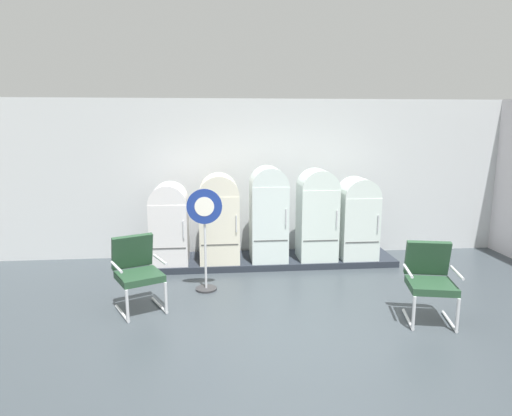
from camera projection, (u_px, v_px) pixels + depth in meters
name	position (u px, v px, depth m)	size (l,w,h in m)	color
ground	(295.00, 347.00, 5.06)	(12.00, 10.00, 0.05)	#363E44
back_wall	(261.00, 178.00, 8.36)	(11.76, 0.12, 2.91)	silver
display_plinth	(264.00, 260.00, 8.01)	(4.61, 0.95, 0.11)	#252A34
refrigerator_0	(169.00, 221.00, 7.62)	(0.63, 0.72, 1.36)	white
refrigerator_1	(219.00, 216.00, 7.67)	(0.67, 0.70, 1.51)	silver
refrigerator_2	(269.00, 211.00, 7.73)	(0.62, 0.68, 1.63)	silver
refrigerator_3	(317.00, 212.00, 7.79)	(0.65, 0.63, 1.58)	silver
refrigerator_4	(358.00, 216.00, 7.88)	(0.64, 0.64, 1.43)	silver
armchair_left	(137.00, 269.00, 5.97)	(0.79, 0.82, 0.99)	silver
armchair_right	(430.00, 277.00, 5.64)	(0.71, 0.75, 0.99)	silver
sign_stand	(205.00, 238.00, 6.57)	(0.52, 0.32, 1.54)	#2D2D30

